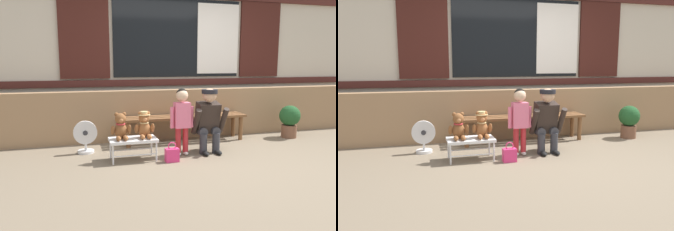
{
  "view_description": "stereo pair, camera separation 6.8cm",
  "coord_description": "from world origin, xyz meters",
  "views": [
    {
      "loc": [
        -1.87,
        -4.04,
        1.33
      ],
      "look_at": [
        -0.58,
        0.5,
        0.55
      ],
      "focal_mm": 35.05,
      "sensor_mm": 36.0,
      "label": 1
    },
    {
      "loc": [
        -1.8,
        -4.06,
        1.33
      ],
      "look_at": [
        -0.58,
        0.5,
        0.55
      ],
      "focal_mm": 35.05,
      "sensor_mm": 36.0,
      "label": 2
    }
  ],
  "objects": [
    {
      "name": "teddy_bear_with_hat",
      "position": [
        -0.98,
        0.26,
        0.47
      ],
      "size": [
        0.28,
        0.27,
        0.36
      ],
      "color": "#93562D",
      "rests_on": "small_display_bench"
    },
    {
      "name": "brick_low_wall",
      "position": [
        0.0,
        1.43,
        0.42
      ],
      "size": [
        7.79,
        0.25,
        0.85
      ],
      "primitive_type": "cube",
      "color": "#997551",
      "rests_on": "ground"
    },
    {
      "name": "wooden_bench_long",
      "position": [
        -0.13,
        1.06,
        0.37
      ],
      "size": [
        2.1,
        0.4,
        0.44
      ],
      "color": "brown",
      "rests_on": "ground"
    },
    {
      "name": "small_display_bench",
      "position": [
        -1.14,
        0.25,
        0.27
      ],
      "size": [
        0.64,
        0.36,
        0.3
      ],
      "color": "silver",
      "rests_on": "ground"
    },
    {
      "name": "potted_plant",
      "position": [
        1.75,
        0.84,
        0.32
      ],
      "size": [
        0.36,
        0.36,
        0.57
      ],
      "color": "brown",
      "rests_on": "ground"
    },
    {
      "name": "handbag_on_ground",
      "position": [
        -0.65,
        0.03,
        0.1
      ],
      "size": [
        0.18,
        0.11,
        0.27
      ],
      "color": "#E53370",
      "rests_on": "ground"
    },
    {
      "name": "ground_plane",
      "position": [
        0.0,
        0.0,
        0.0
      ],
      "size": [
        60.0,
        60.0,
        0.0
      ],
      "primitive_type": "plane",
      "color": "#756651"
    },
    {
      "name": "floor_fan",
      "position": [
        -1.75,
        0.77,
        0.24
      ],
      "size": [
        0.34,
        0.24,
        0.48
      ],
      "color": "silver",
      "rests_on": "ground"
    },
    {
      "name": "child_standing",
      "position": [
        -0.43,
        0.31,
        0.59
      ],
      "size": [
        0.35,
        0.18,
        0.96
      ],
      "color": "#B7282D",
      "rests_on": "ground"
    },
    {
      "name": "teddy_bear_plain",
      "position": [
        -1.3,
        0.25,
        0.46
      ],
      "size": [
        0.28,
        0.26,
        0.36
      ],
      "color": "brown",
      "rests_on": "small_display_bench"
    },
    {
      "name": "adult_crouching",
      "position": [
        -0.0,
        0.35,
        0.48
      ],
      "size": [
        0.5,
        0.49,
        0.95
      ],
      "color": "#333338",
      "rests_on": "ground"
    },
    {
      "name": "shop_facade",
      "position": [
        0.0,
        1.94,
        1.89
      ],
      "size": [
        7.95,
        0.26,
        3.77
      ],
      "color": "beige",
      "rests_on": "ground"
    }
  ]
}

